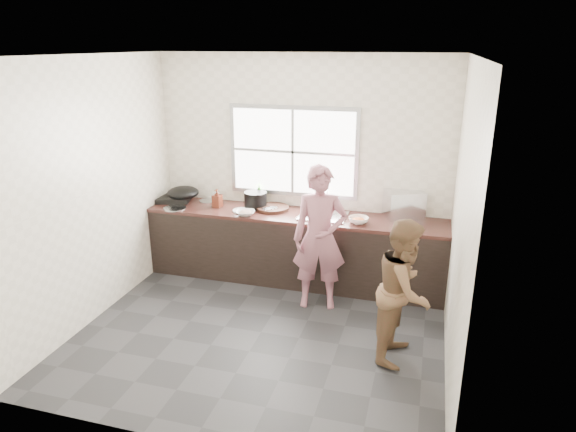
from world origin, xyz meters
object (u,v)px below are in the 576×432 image
(woman, at_px, (320,243))
(black_pot, at_px, (256,200))
(bottle_brown_short, at_px, (260,200))
(bottle_brown_tall, at_px, (217,199))
(bowl_mince, at_px, (245,213))
(burner, at_px, (175,198))
(bottle_green, at_px, (259,194))
(pot_lid_right, at_px, (209,201))
(bowl_crabs, at_px, (358,221))
(bowl_held, at_px, (323,220))
(plate_food, at_px, (242,211))
(person_side, at_px, (404,290))
(dish_rack, at_px, (404,204))
(pot_lid_left, at_px, (175,208))
(wok, at_px, (183,193))
(glass_jar, at_px, (217,197))
(cutting_board, at_px, (273,208))

(woman, xyz_separation_m, black_pot, (-0.96, 0.65, 0.21))
(bottle_brown_short, bearing_deg, bottle_brown_tall, -160.61)
(woman, height_order, bowl_mince, woman)
(burner, bearing_deg, bottle_green, 5.63)
(pot_lid_right, bearing_deg, bottle_brown_short, -1.85)
(bottle_brown_short, bearing_deg, burner, -177.22)
(bowl_crabs, relative_size, black_pot, 0.65)
(woman, bearing_deg, bottle_brown_tall, 147.26)
(bowl_held, bearing_deg, plate_food, 173.01)
(woman, xyz_separation_m, plate_food, (-1.07, 0.47, 0.12))
(woman, bearing_deg, black_pot, 134.36)
(person_side, relative_size, bowl_mince, 6.10)
(plate_food, bearing_deg, black_pot, 56.94)
(pot_lid_right, bearing_deg, plate_food, -26.80)
(dish_rack, distance_m, pot_lid_left, 2.77)
(person_side, distance_m, pot_lid_right, 2.99)
(black_pot, relative_size, wok, 0.70)
(bottle_brown_tall, distance_m, bottle_brown_short, 0.53)
(bowl_held, bearing_deg, glass_jar, 163.57)
(wok, distance_m, pot_lid_right, 0.35)
(bowl_crabs, relative_size, wok, 0.45)
(pot_lid_left, xyz_separation_m, pot_lid_right, (0.28, 0.41, -0.00))
(person_side, bearing_deg, burner, 74.01)
(cutting_board, bearing_deg, pot_lid_right, 172.42)
(woman, relative_size, bowl_held, 7.61)
(bowl_mince, xyz_separation_m, pot_lid_left, (-0.93, 0.00, -0.02))
(person_side, distance_m, burner, 3.36)
(plate_food, bearing_deg, wok, 171.53)
(black_pot, relative_size, bottle_brown_tall, 1.34)
(bowl_mince, height_order, bottle_brown_short, bottle_brown_short)
(woman, distance_m, dish_rack, 1.17)
(bowl_mince, distance_m, bowl_held, 0.93)
(cutting_board, xyz_separation_m, glass_jar, (-0.80, 0.15, 0.04))
(bowl_mince, xyz_separation_m, bowl_held, (0.93, 0.00, 0.00))
(person_side, relative_size, bottle_green, 4.98)
(bowl_mince, bearing_deg, burner, 163.34)
(woman, height_order, wok, woman)
(bottle_green, relative_size, bottle_brown_short, 1.72)
(bowl_mince, relative_size, bottle_brown_tall, 1.06)
(person_side, height_order, pot_lid_left, person_side)
(black_pot, bearing_deg, pot_lid_left, -162.19)
(plate_food, height_order, bottle_brown_short, bottle_brown_short)
(bowl_mince, height_order, burner, burner)
(woman, relative_size, pot_lid_right, 6.02)
(glass_jar, relative_size, burner, 0.27)
(bottle_green, bearing_deg, woman, -39.37)
(plate_food, height_order, dish_rack, dish_rack)
(bowl_mince, height_order, bottle_green, bottle_green)
(bowl_held, relative_size, pot_lid_right, 0.79)
(person_side, xyz_separation_m, bottle_green, (-1.91, 1.53, 0.32))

